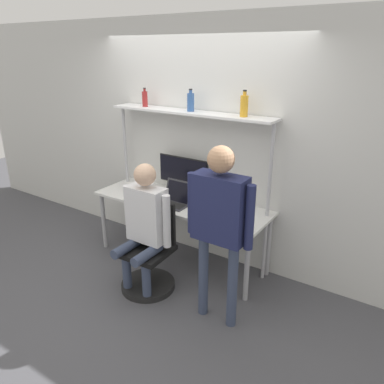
{
  "coord_description": "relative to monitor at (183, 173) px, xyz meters",
  "views": [
    {
      "loc": [
        2.25,
        -2.82,
        2.35
      ],
      "look_at": [
        0.45,
        -0.1,
        1.1
      ],
      "focal_mm": 35.0,
      "sensor_mm": 36.0,
      "label": 1
    }
  ],
  "objects": [
    {
      "name": "ground_plane",
      "position": [
        0.09,
        -0.54,
        -1.02
      ],
      "size": [
        12.0,
        12.0,
        0.0
      ],
      "primitive_type": "plane",
      "color": "#4C4C51"
    },
    {
      "name": "wall_back",
      "position": [
        0.09,
        0.17,
        0.33
      ],
      "size": [
        8.0,
        0.06,
        2.7
      ],
      "color": "silver",
      "rests_on": "ground_plane"
    },
    {
      "name": "desk",
      "position": [
        0.09,
        -0.19,
        -0.34
      ],
      "size": [
        2.07,
        0.66,
        0.75
      ],
      "color": "silver",
      "rests_on": "ground_plane"
    },
    {
      "name": "shelf_unit",
      "position": [
        0.09,
        -0.01,
        0.49
      ],
      "size": [
        1.97,
        0.27,
        1.73
      ],
      "color": "white",
      "rests_on": "ground_plane"
    },
    {
      "name": "monitor",
      "position": [
        0.0,
        0.0,
        0.0
      ],
      "size": [
        0.66,
        0.2,
        0.45
      ],
      "color": "black",
      "rests_on": "desk"
    },
    {
      "name": "laptop",
      "position": [
        0.08,
        -0.27,
        -0.19
      ],
      "size": [
        0.33,
        0.26,
        0.25
      ],
      "color": "#333338",
      "rests_on": "desk"
    },
    {
      "name": "cell_phone",
      "position": [
        0.38,
        -0.34,
        -0.26
      ],
      "size": [
        0.07,
        0.15,
        0.01
      ],
      "color": "silver",
      "rests_on": "desk"
    },
    {
      "name": "office_chair",
      "position": [
        0.12,
        -0.8,
        -0.74
      ],
      "size": [
        0.56,
        0.56,
        0.91
      ],
      "color": "black",
      "rests_on": "ground_plane"
    },
    {
      "name": "person_seated",
      "position": [
        0.12,
        -0.84,
        -0.22
      ],
      "size": [
        0.56,
        0.47,
        1.35
      ],
      "color": "#38425B",
      "rests_on": "ground_plane"
    },
    {
      "name": "person_standing",
      "position": [
        0.96,
        -0.86,
        0.04
      ],
      "size": [
        0.63,
        0.22,
        1.65
      ],
      "color": "#38425B",
      "rests_on": "ground_plane"
    },
    {
      "name": "bottle_blue",
      "position": [
        0.11,
        -0.01,
        0.81
      ],
      "size": [
        0.08,
        0.08,
        0.23
      ],
      "color": "#335999",
      "rests_on": "shelf_unit"
    },
    {
      "name": "bottle_amber",
      "position": [
        0.73,
        -0.01,
        0.82
      ],
      "size": [
        0.08,
        0.08,
        0.26
      ],
      "color": "gold",
      "rests_on": "shelf_unit"
    },
    {
      "name": "bottle_red",
      "position": [
        -0.52,
        -0.01,
        0.81
      ],
      "size": [
        0.06,
        0.06,
        0.21
      ],
      "color": "maroon",
      "rests_on": "shelf_unit"
    }
  ]
}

